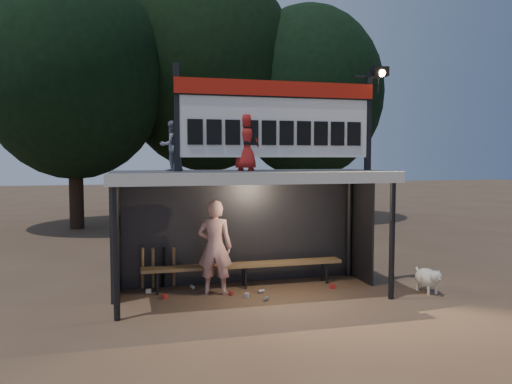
# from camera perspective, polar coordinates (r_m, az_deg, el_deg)

# --- Properties ---
(ground) EXTENTS (80.00, 80.00, 0.00)m
(ground) POSITION_cam_1_polar(r_m,az_deg,el_deg) (9.53, -0.58, -11.66)
(ground) COLOR brown
(ground) RESTS_ON ground
(player) EXTENTS (0.75, 0.60, 1.78)m
(player) POSITION_cam_1_polar(r_m,az_deg,el_deg) (9.44, -4.73, -6.28)
(player) COLOR white
(player) RESTS_ON ground
(child_a) EXTENTS (0.54, 0.49, 0.91)m
(child_a) POSITION_cam_1_polar(r_m,az_deg,el_deg) (9.21, -9.64, 5.21)
(child_a) COLOR gray
(child_a) RESTS_ON dugout_shelter
(child_b) EXTENTS (0.61, 0.53, 1.06)m
(child_b) POSITION_cam_1_polar(r_m,az_deg,el_deg) (9.20, -1.16, 5.72)
(child_b) COLOR #AA1E1A
(child_b) RESTS_ON dugout_shelter
(dugout_shelter) EXTENTS (5.10, 2.08, 2.32)m
(dugout_shelter) POSITION_cam_1_polar(r_m,az_deg,el_deg) (9.44, -0.94, -0.41)
(dugout_shelter) COLOR #39393B
(dugout_shelter) RESTS_ON ground
(scoreboard_assembly) EXTENTS (4.10, 0.27, 1.99)m
(scoreboard_assembly) POSITION_cam_1_polar(r_m,az_deg,el_deg) (9.35, 2.78, 8.61)
(scoreboard_assembly) COLOR black
(scoreboard_assembly) RESTS_ON dugout_shelter
(bench) EXTENTS (4.00, 0.35, 0.48)m
(bench) POSITION_cam_1_polar(r_m,az_deg,el_deg) (9.94, -1.35, -8.42)
(bench) COLOR olive
(bench) RESTS_ON ground
(tree_left) EXTENTS (6.46, 6.46, 9.27)m
(tree_left) POSITION_cam_1_polar(r_m,az_deg,el_deg) (19.22, -20.15, 12.56)
(tree_left) COLOR black
(tree_left) RESTS_ON ground
(tree_mid) EXTENTS (7.22, 7.22, 10.36)m
(tree_mid) POSITION_cam_1_polar(r_m,az_deg,el_deg) (20.97, -5.62, 13.85)
(tree_mid) COLOR #321F16
(tree_mid) RESTS_ON ground
(tree_right) EXTENTS (6.08, 6.08, 8.72)m
(tree_right) POSITION_cam_1_polar(r_m,az_deg,el_deg) (20.86, 5.97, 11.18)
(tree_right) COLOR black
(tree_right) RESTS_ON ground
(dog) EXTENTS (0.36, 0.81, 0.49)m
(dog) POSITION_cam_1_polar(r_m,az_deg,el_deg) (10.15, 19.08, -9.28)
(dog) COLOR beige
(dog) RESTS_ON ground
(bats) EXTENTS (0.68, 0.35, 0.84)m
(bats) POSITION_cam_1_polar(r_m,az_deg,el_deg) (9.98, -11.11, -8.48)
(bats) COLOR #8F6643
(bats) RESTS_ON ground
(litter) EXTENTS (3.62, 1.29, 0.08)m
(litter) POSITION_cam_1_polar(r_m,az_deg,el_deg) (9.56, -2.94, -11.37)
(litter) COLOR #A92A1D
(litter) RESTS_ON ground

